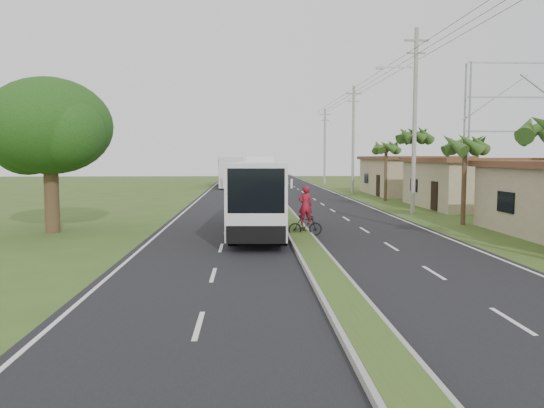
{
  "coord_description": "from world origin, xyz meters",
  "views": [
    {
      "loc": [
        -2.43,
        -16.35,
        3.67
      ],
      "look_at": [
        -1.42,
        5.01,
        1.8
      ],
      "focal_mm": 35.0,
      "sensor_mm": 36.0,
      "label": 1
    }
  ],
  "objects": [
    {
      "name": "palm_verge_b",
      "position": [
        9.4,
        12.0,
        4.36
      ],
      "size": [
        2.4,
        2.4,
        5.05
      ],
      "color": "#473321",
      "rests_on": "ground"
    },
    {
      "name": "shop_mid",
      "position": [
        14.0,
        22.0,
        1.86
      ],
      "size": [
        7.6,
        10.6,
        3.67
      ],
      "color": "tan",
      "rests_on": "ground"
    },
    {
      "name": "utility_pole_d",
      "position": [
        8.5,
        58.0,
        5.42
      ],
      "size": [
        1.6,
        0.28,
        10.5
      ],
      "color": "gray",
      "rests_on": "ground"
    },
    {
      "name": "motorcyclist",
      "position": [
        0.28,
        8.15,
        0.89
      ],
      "size": [
        1.66,
        0.67,
        2.36
      ],
      "rotation": [
        0.0,
        0.0,
        0.14
      ],
      "color": "black",
      "rests_on": "ground"
    },
    {
      "name": "utility_pole_c",
      "position": [
        8.5,
        38.0,
        5.67
      ],
      "size": [
        1.6,
        0.28,
        11.0
      ],
      "color": "gray",
      "rests_on": "ground"
    },
    {
      "name": "lane_edge_left",
      "position": [
        -6.7,
        20.0,
        0.0
      ],
      "size": [
        0.12,
        160.0,
        0.01
      ],
      "primitive_type": "cube",
      "color": "silver",
      "rests_on": "ground"
    },
    {
      "name": "billboard_lattice",
      "position": [
        22.0,
        30.0,
        6.82
      ],
      "size": [
        10.18,
        1.18,
        12.07
      ],
      "color": "gray",
      "rests_on": "ground"
    },
    {
      "name": "palm_verge_d",
      "position": [
        9.3,
        28.0,
        4.55
      ],
      "size": [
        2.4,
        2.4,
        5.25
      ],
      "color": "#473321",
      "rests_on": "ground"
    },
    {
      "name": "road_asphalt",
      "position": [
        0.0,
        20.0,
        0.01
      ],
      "size": [
        14.0,
        160.0,
        0.02
      ],
      "primitive_type": "cube",
      "color": "black",
      "rests_on": "ground"
    },
    {
      "name": "utility_pole_b",
      "position": [
        8.47,
        18.0,
        6.26
      ],
      "size": [
        3.2,
        0.28,
        12.0
      ],
      "color": "gray",
      "rests_on": "ground"
    },
    {
      "name": "coach_bus_far",
      "position": [
        -4.62,
        50.69,
        2.13
      ],
      "size": [
        3.54,
        13.03,
        3.76
      ],
      "rotation": [
        0.0,
        0.0,
        0.06
      ],
      "color": "silver",
      "rests_on": "ground"
    },
    {
      "name": "palm_verge_c",
      "position": [
        8.8,
        19.0,
        5.12
      ],
      "size": [
        2.4,
        2.4,
        5.85
      ],
      "color": "#473321",
      "rests_on": "ground"
    },
    {
      "name": "coach_bus_main",
      "position": [
        -1.81,
        9.33,
        2.05
      ],
      "size": [
        2.96,
        11.63,
        3.73
      ],
      "rotation": [
        0.0,
        0.0,
        -0.05
      ],
      "color": "silver",
      "rests_on": "ground"
    },
    {
      "name": "lane_edge_right",
      "position": [
        6.7,
        20.0,
        0.0
      ],
      "size": [
        0.12,
        160.0,
        0.01
      ],
      "primitive_type": "cube",
      "color": "silver",
      "rests_on": "ground"
    },
    {
      "name": "shop_far",
      "position": [
        14.0,
        36.0,
        1.93
      ],
      "size": [
        8.6,
        11.6,
        3.82
      ],
      "color": "tan",
      "rests_on": "ground"
    },
    {
      "name": "median_strip",
      "position": [
        0.0,
        20.0,
        0.1
      ],
      "size": [
        1.2,
        160.0,
        0.18
      ],
      "color": "gray",
      "rests_on": "ground"
    },
    {
      "name": "ground",
      "position": [
        0.0,
        0.0,
        0.0
      ],
      "size": [
        180.0,
        180.0,
        0.0
      ],
      "primitive_type": "plane",
      "color": "#38511D",
      "rests_on": "ground"
    },
    {
      "name": "shade_tree",
      "position": [
        -12.11,
        10.02,
        5.03
      ],
      "size": [
        6.3,
        6.0,
        7.54
      ],
      "color": "#473321",
      "rests_on": "ground"
    }
  ]
}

